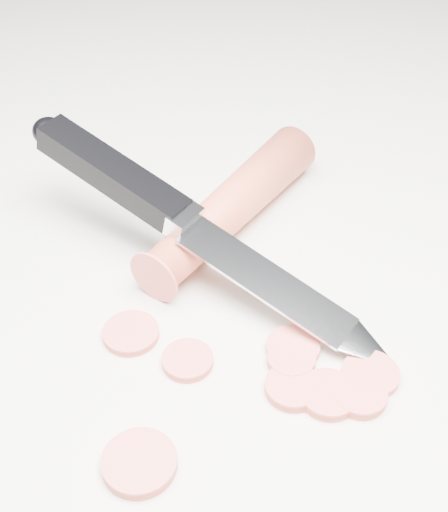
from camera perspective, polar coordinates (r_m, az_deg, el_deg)
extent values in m
plane|color=white|center=(0.46, 1.86, -5.32)|extent=(2.40, 2.40, 0.00)
cylinder|color=#DB4930|center=(0.52, 0.62, 4.05)|extent=(0.16, 0.14, 0.03)
cylinder|color=#E85A4E|center=(0.40, -6.78, -16.10)|extent=(0.04, 0.04, 0.01)
cylinder|color=#E85A4E|center=(0.44, -2.93, -8.34)|extent=(0.03, 0.03, 0.01)
cylinder|color=#E85A4E|center=(0.44, 11.64, -9.25)|extent=(0.03, 0.03, 0.01)
cylinder|color=#E85A4E|center=(0.43, 8.36, -10.91)|extent=(0.03, 0.03, 0.01)
cylinder|color=#E85A4E|center=(0.43, 10.78, -10.84)|extent=(0.03, 0.03, 0.01)
cylinder|color=#E85A4E|center=(0.46, -7.46, -6.14)|extent=(0.04, 0.04, 0.01)
cylinder|color=#E85A4E|center=(0.43, 5.51, -10.40)|extent=(0.03, 0.03, 0.01)
cylinder|color=#E85A4E|center=(0.45, 5.53, -7.31)|extent=(0.03, 0.03, 0.01)
cylinder|color=#E85A4E|center=(0.44, 5.40, -8.27)|extent=(0.03, 0.03, 0.01)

